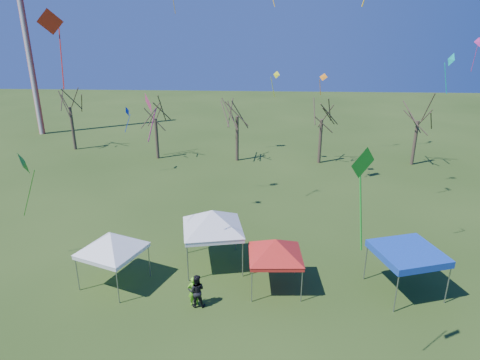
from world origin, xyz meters
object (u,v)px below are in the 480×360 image
object	(u,v)px
tree_4	(420,105)
tent_white_mid	(212,214)
tree_1	(154,103)
tent_white_west	(111,237)
tree_2	(237,100)
radio_mast	(25,31)
person_green	(194,291)
tree_0	(68,91)
tent_red	(276,243)
tent_blue	(408,254)
tree_3	(323,103)
person_dark	(196,291)

from	to	relation	value
tree_4	tent_white_mid	bearing A→B (deg)	-132.15
tree_1	tree_4	xyz separation A→B (m)	(26.12, -0.65, 0.27)
tree_1	tent_white_west	world-z (taller)	tree_1
tree_2	radio_mast	bearing A→B (deg)	159.43
tree_1	person_green	world-z (taller)	tree_1
tree_0	tent_red	world-z (taller)	tree_0
tree_1	tree_2	size ratio (longest dim) A/B	0.92
tent_white_mid	tent_blue	distance (m)	10.78
tent_white_mid	tree_2	bearing A→B (deg)	89.42
tent_red	tree_3	bearing A→B (deg)	77.18
tent_white_west	tree_2	bearing A→B (deg)	76.42
tree_1	tent_red	size ratio (longest dim) A/B	1.95
tree_2	tree_0	bearing A→B (deg)	170.76
tree_1	person_green	xyz separation A→B (m)	(7.64, -24.37, -4.97)
tree_4	tent_white_mid	distance (m)	26.86
tree_1	tree_2	world-z (taller)	tree_2
tree_1	tent_white_mid	bearing A→B (deg)	-68.17
radio_mast	tree_2	size ratio (longest dim) A/B	3.06
tree_3	tent_white_west	xyz separation A→B (m)	(-13.82, -22.09, -3.16)
tree_1	tree_3	world-z (taller)	tree_3
tree_0	tree_4	distance (m)	36.36
person_green	person_dark	size ratio (longest dim) A/B	0.91
tree_3	person_green	size ratio (longest dim) A/B	4.82
tree_2	tree_4	distance (m)	17.73
radio_mast	tree_3	world-z (taller)	radio_mast
tree_0	tent_red	size ratio (longest dim) A/B	2.18
tree_4	tree_3	bearing A→B (deg)	179.74
radio_mast	person_dark	distance (m)	43.63
tent_white_west	person_green	size ratio (longest dim) A/B	2.33
tree_0	tent_red	xyz separation A→B (m)	(21.87, -25.35, -3.72)
tree_0	person_green	world-z (taller)	tree_0
tent_red	tree_2	bearing A→B (deg)	98.63
tree_2	tent_white_west	world-z (taller)	tree_2
tree_4	tent_blue	size ratio (longest dim) A/B	1.99
tree_3	tree_4	size ratio (longest dim) A/B	1.00
radio_mast	tree_2	world-z (taller)	radio_mast
tree_0	tree_3	distance (m)	27.09
tree_1	tree_4	size ratio (longest dim) A/B	0.96
tree_1	person_dark	size ratio (longest dim) A/B	4.17
radio_mast	tree_3	distance (m)	36.04
person_dark	person_green	bearing A→B (deg)	-32.89
person_green	tree_4	bearing A→B (deg)	-142.02
tree_1	tent_blue	distance (m)	29.52
tree_2	tent_blue	world-z (taller)	tree_2
tree_0	tent_white_west	world-z (taller)	tree_0
tree_4	person_green	bearing A→B (deg)	-127.93
tree_4	person_green	distance (m)	30.53
tent_red	person_green	distance (m)	4.91
tree_2	tent_white_mid	size ratio (longest dim) A/B	1.79
tree_0	tree_2	size ratio (longest dim) A/B	1.03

